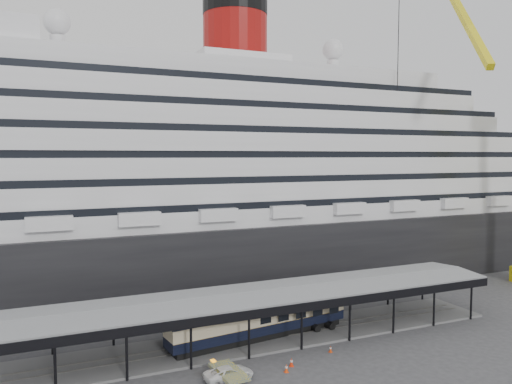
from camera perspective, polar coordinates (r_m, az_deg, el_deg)
ground at (r=51.10m, az=2.76°, el=-18.35°), size 200.00×200.00×0.00m
cruise_ship at (r=77.17m, az=-7.86°, el=3.23°), size 130.00×30.00×43.90m
platform_canopy at (r=54.51m, az=0.34°, el=-14.23°), size 56.00×9.18×5.30m
port_truck at (r=46.32m, az=-3.13°, el=-20.00°), size 4.54×2.37×1.22m
pullman_carriage at (r=54.54m, az=0.51°, el=-14.07°), size 20.97×5.32×20.42m
traffic_cone_left at (r=47.91m, az=3.49°, el=-19.46°), size 0.41×0.41×0.76m
traffic_cone_mid at (r=49.11m, az=4.07°, el=-18.82°), size 0.55×0.55×0.80m
traffic_cone_right at (r=52.63m, az=8.51°, el=-17.31°), size 0.44×0.44×0.67m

